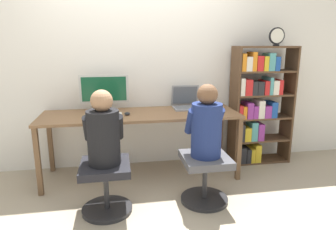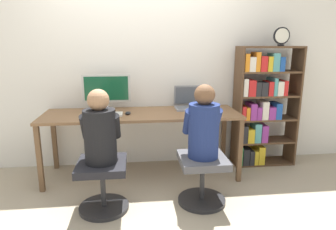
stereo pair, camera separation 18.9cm
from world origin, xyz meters
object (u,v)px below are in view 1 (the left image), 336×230
Objects in this scene: bookshelf at (257,106)px; desk_clock at (277,36)px; person_at_monitor at (103,132)px; person_at_laptop at (206,125)px; laptop at (187,104)px; keyboard at (103,115)px; office_chair_right at (205,174)px; desktop_monitor at (104,91)px; office_chair_left at (106,183)px.

bookshelf is 6.90× the size of desk_clock.
person_at_laptop is (0.95, 0.02, 0.01)m from person_at_monitor.
desk_clock is (1.08, -0.09, 0.81)m from laptop.
keyboard is at bearing -175.28° from desk_clock.
office_chair_right is at bearing -136.85° from bookshelf.
person_at_monitor is 0.45× the size of bookshelf.
bookshelf is at bearing -1.60° from desktop_monitor.
laptop is 1.03m from keyboard.
person_at_laptop is 1.28m from bookshelf.
office_chair_left is (0.02, -0.66, -0.48)m from keyboard.
office_chair_right is at bearing -143.65° from desk_clock.
keyboard is at bearing -91.96° from desktop_monitor.
person_at_monitor is at bearing -158.11° from desk_clock.
office_chair_right is 1.36m from bookshelf.
keyboard is (-0.01, -0.29, -0.22)m from desktop_monitor.
bookshelf is at bearing 42.98° from person_at_laptop.
desktop_monitor is 1.00m from laptop.
bookshelf is at bearing 157.13° from desk_clock.
desktop_monitor is 0.97m from person_at_monitor.
laptop is (0.99, -0.03, -0.17)m from desktop_monitor.
office_chair_left is 1.08m from person_at_laptop.
desktop_monitor reaches higher than person_at_laptop.
person_at_laptop is at bearing -32.90° from keyboard.
person_at_laptop is at bearing -43.74° from desktop_monitor.
bookshelf is (1.89, 0.89, -0.02)m from person_at_monitor.
office_chair_right is 0.50m from person_at_laptop.
person_at_monitor reaches higher than office_chair_right.
laptop reaches higher than office_chair_right.
bookshelf is (0.91, -0.02, -0.06)m from laptop.
office_chair_left is 2.14m from bookshelf.
desk_clock is at bearing -3.38° from desktop_monitor.
desk_clock reaches higher than person_at_laptop.
office_chair_left is at bearing -157.99° from desk_clock.
laptop is 0.23× the size of bookshelf.
keyboard is 1.93m from bookshelf.
desk_clock reaches higher than office_chair_right.
laptop is 1.56× the size of desk_clock.
person_at_laptop reaches higher than person_at_monitor.
keyboard is 0.59× the size of person_at_monitor.
person_at_monitor is (0.02, -0.65, 0.00)m from keyboard.
keyboard is 0.83× the size of office_chair_right.
laptop is 0.71× the size of office_chair_right.
desk_clock is at bearing 36.18° from person_at_laptop.
desk_clock reaches higher than desktop_monitor.
keyboard is at bearing 146.89° from office_chair_right.
desktop_monitor is at bearing 176.62° from desk_clock.
desk_clock is at bearing 21.89° from person_at_monitor.
keyboard is 1.16m from person_at_laptop.
keyboard is 1.26m from office_chair_right.
person_at_laptop is at bearing -137.02° from bookshelf.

